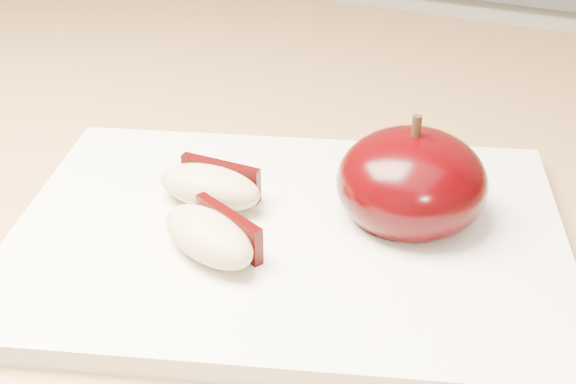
% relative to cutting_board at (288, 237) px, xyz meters
% --- Properties ---
extents(back_cabinet, '(2.40, 0.62, 0.94)m').
position_rel_cutting_board_xyz_m(back_cabinet, '(0.10, 0.85, -0.44)').
color(back_cabinet, silver).
rests_on(back_cabinet, ground).
extents(cutting_board, '(0.39, 0.33, 0.01)m').
position_rel_cutting_board_xyz_m(cutting_board, '(0.00, 0.00, 0.00)').
color(cutting_board, silver).
rests_on(cutting_board, island_counter).
extents(apple_half, '(0.11, 0.11, 0.08)m').
position_rel_cutting_board_xyz_m(apple_half, '(0.06, 0.04, 0.03)').
color(apple_half, black).
rests_on(apple_half, cutting_board).
extents(apple_wedge_a, '(0.07, 0.04, 0.03)m').
position_rel_cutting_board_xyz_m(apple_wedge_a, '(-0.06, 0.01, 0.02)').
color(apple_wedge_a, tan).
rests_on(apple_wedge_a, cutting_board).
extents(apple_wedge_b, '(0.08, 0.06, 0.03)m').
position_rel_cutting_board_xyz_m(apple_wedge_b, '(-0.03, -0.04, 0.02)').
color(apple_wedge_b, tan).
rests_on(apple_wedge_b, cutting_board).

